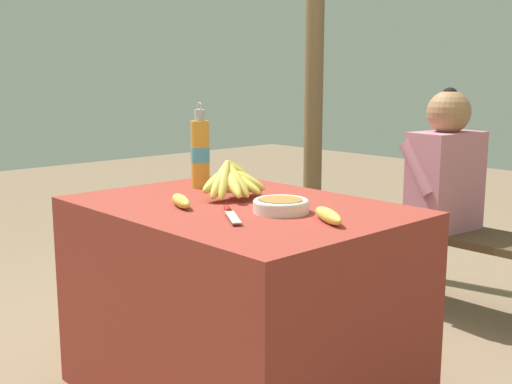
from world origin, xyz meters
TOP-DOWN VIEW (x-y plane):
  - market_counter at (0.00, 0.00)m, footprint 1.11×0.81m
  - banana_bunch_ripe at (-0.09, 0.05)m, footprint 0.19×0.29m
  - serving_bowl at (0.19, 0.01)m, footprint 0.18×0.18m
  - water_bottle at (-0.34, 0.11)m, footprint 0.07×0.07m
  - loose_banana_front at (-0.09, -0.17)m, footprint 0.17×0.10m
  - loose_banana_side at (0.38, 0.02)m, footprint 0.18×0.12m
  - knife at (0.12, -0.14)m, footprint 0.20×0.14m
  - wooden_bench at (0.16, 1.27)m, footprint 1.89×0.32m
  - seated_vendor at (-0.01, 1.25)m, footprint 0.43×0.41m
  - support_post_near at (-1.02, 1.50)m, footprint 0.11×0.11m

SIDE VIEW (x-z plane):
  - market_counter at x=0.00m, z-range 0.00..0.70m
  - wooden_bench at x=0.16m, z-range 0.15..0.56m
  - seated_vendor at x=-0.01m, z-range 0.08..1.16m
  - knife at x=0.12m, z-range 0.70..0.72m
  - loose_banana_front at x=-0.09m, z-range 0.70..0.74m
  - loose_banana_side at x=0.38m, z-range 0.70..0.74m
  - serving_bowl at x=0.19m, z-range 0.70..0.75m
  - banana_bunch_ripe at x=-0.09m, z-range 0.70..0.84m
  - water_bottle at x=-0.34m, z-range 0.67..1.00m
  - support_post_near at x=-1.02m, z-range 0.00..2.61m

